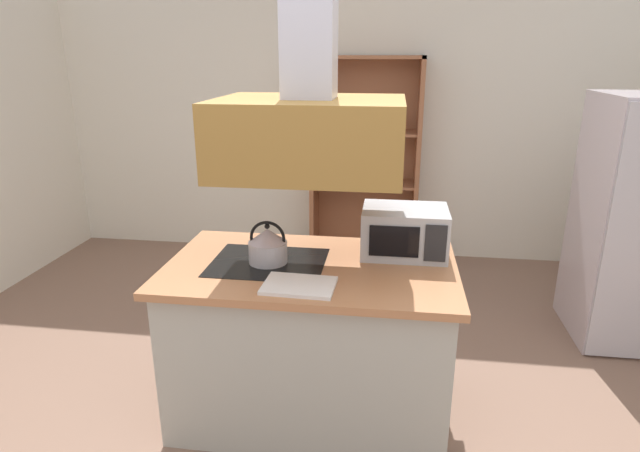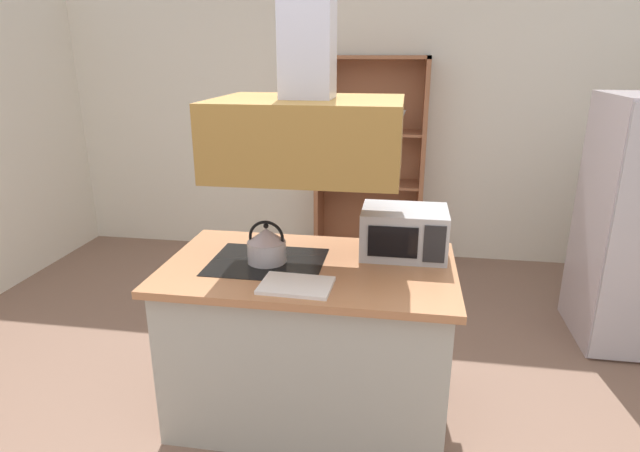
{
  "view_description": "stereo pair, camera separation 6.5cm",
  "coord_description": "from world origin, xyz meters",
  "px_view_note": "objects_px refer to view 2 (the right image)",
  "views": [
    {
      "loc": [
        0.35,
        -2.15,
        1.96
      ],
      "look_at": [
        -0.06,
        0.72,
        1.0
      ],
      "focal_mm": 29.47,
      "sensor_mm": 36.0,
      "label": 1
    },
    {
      "loc": [
        0.41,
        -2.14,
        1.96
      ],
      "look_at": [
        -0.06,
        0.72,
        1.0
      ],
      "focal_mm": 29.47,
      "sensor_mm": 36.0,
      "label": 2
    }
  ],
  "objects_px": {
    "dish_cabinet": "(370,173)",
    "microwave": "(404,232)",
    "cutting_board": "(296,285)",
    "kettle": "(267,245)"
  },
  "relations": [
    {
      "from": "dish_cabinet",
      "to": "microwave",
      "type": "bearing_deg",
      "value": -81.1
    },
    {
      "from": "dish_cabinet",
      "to": "cutting_board",
      "type": "distance_m",
      "value": 2.7
    },
    {
      "from": "dish_cabinet",
      "to": "cutting_board",
      "type": "relative_size",
      "value": 5.7
    },
    {
      "from": "dish_cabinet",
      "to": "cutting_board",
      "type": "xyz_separation_m",
      "value": [
        -0.15,
        -2.69,
        0.05
      ]
    },
    {
      "from": "cutting_board",
      "to": "microwave",
      "type": "relative_size",
      "value": 0.74
    },
    {
      "from": "kettle",
      "to": "dish_cabinet",
      "type": "bearing_deg",
      "value": 81.24
    },
    {
      "from": "kettle",
      "to": "microwave",
      "type": "bearing_deg",
      "value": 18.08
    },
    {
      "from": "kettle",
      "to": "cutting_board",
      "type": "relative_size",
      "value": 0.67
    },
    {
      "from": "kettle",
      "to": "cutting_board",
      "type": "height_order",
      "value": "kettle"
    },
    {
      "from": "dish_cabinet",
      "to": "kettle",
      "type": "distance_m",
      "value": 2.44
    }
  ]
}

